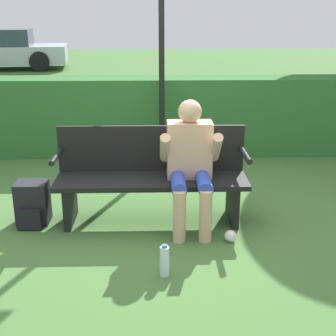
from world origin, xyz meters
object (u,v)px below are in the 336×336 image
object	(u,v)px
backpack	(32,204)
parked_car	(0,50)
person_seated	(190,159)
water_bottle	(165,261)
park_bench	(151,175)
signpost	(162,35)

from	to	relation	value
backpack	parked_car	bearing A→B (deg)	108.36
person_seated	backpack	world-z (taller)	person_seated
person_seated	parked_car	world-z (taller)	parked_car
backpack	water_bottle	bearing A→B (deg)	-38.24
backpack	water_bottle	size ratio (longest dim) A/B	1.55
parked_car	park_bench	bearing A→B (deg)	-74.14
person_seated	water_bottle	xyz separation A→B (m)	(-0.25, -0.90, -0.51)
person_seated	parked_car	bearing A→B (deg)	114.35
signpost	parked_car	bearing A→B (deg)	117.06
water_bottle	signpost	xyz separation A→B (m)	(0.02, 2.71, 1.49)
backpack	park_bench	bearing A→B (deg)	4.01
park_bench	person_seated	world-z (taller)	person_seated
person_seated	backpack	size ratio (longest dim) A/B	2.87
park_bench	backpack	xyz separation A→B (m)	(-1.11, -0.08, -0.25)
backpack	parked_car	world-z (taller)	parked_car
person_seated	parked_car	size ratio (longest dim) A/B	0.26
park_bench	water_bottle	xyz separation A→B (m)	(0.10, -1.03, -0.32)
park_bench	backpack	world-z (taller)	park_bench
parked_car	person_seated	bearing A→B (deg)	-72.95
parked_car	backpack	bearing A→B (deg)	-78.94
park_bench	signpost	xyz separation A→B (m)	(0.12, 1.68, 1.17)
backpack	signpost	bearing A→B (deg)	54.94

